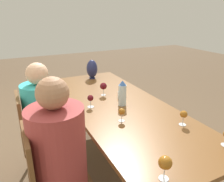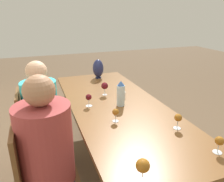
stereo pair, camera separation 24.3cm
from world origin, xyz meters
The scene contains 15 objects.
ground_plane centered at (0.00, 0.00, 0.00)m, with size 14.00×14.00×0.00m, color brown.
dining_table centered at (0.00, 0.00, 0.67)m, with size 2.45×0.96×0.74m.
water_bottle centered at (-0.03, -0.03, 0.87)m, with size 0.08×0.08×0.27m.
water_tumbler centered at (0.15, -0.11, 0.78)m, with size 0.08×0.08×0.08m.
vase centered at (1.02, -0.09, 0.88)m, with size 0.16×0.16×0.28m.
wine_glass_0 centered at (-0.64, -0.30, 0.84)m, with size 0.06×0.06×0.13m.
wine_glass_1 centered at (0.32, 0.03, 0.85)m, with size 0.08×0.08×0.15m.
wine_glass_2 centered at (-1.02, -0.37, 0.83)m, with size 0.06×0.06×0.13m.
wine_glass_3 centered at (-0.34, 0.15, 0.83)m, with size 0.06×0.06×0.12m.
wine_glass_4 centered at (0.07, 0.29, 0.84)m, with size 0.07×0.07×0.13m.
wine_glass_5 centered at (-1.09, 0.27, 0.85)m, with size 0.08×0.08×0.16m.
chair_near centered at (-0.54, 0.84, 0.50)m, with size 0.44×0.44×0.94m.
chair_far centered at (0.17, 0.84, 0.50)m, with size 0.44×0.44×0.94m.
person_near centered at (-0.54, 0.76, 0.68)m, with size 0.40×0.40×1.29m.
person_far centered at (0.17, 0.76, 0.66)m, with size 0.35×0.35×1.24m.
Camera 2 is at (-1.98, 0.78, 1.69)m, focal length 35.00 mm.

